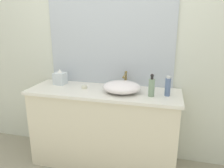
% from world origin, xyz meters
% --- Properties ---
extents(bathroom_wall_rear, '(6.00, 0.06, 2.60)m').
position_xyz_m(bathroom_wall_rear, '(0.00, 0.73, 1.30)').
color(bathroom_wall_rear, silver).
rests_on(bathroom_wall_rear, ground).
extents(vanity_counter, '(1.55, 0.51, 0.84)m').
position_xyz_m(vanity_counter, '(-0.01, 0.43, 0.42)').
color(vanity_counter, beige).
rests_on(vanity_counter, ground).
extents(wall_mirror_panel, '(1.37, 0.01, 0.95)m').
position_xyz_m(wall_mirror_panel, '(-0.01, 0.69, 1.32)').
color(wall_mirror_panel, '#B2BCC6').
rests_on(wall_mirror_panel, vanity_counter).
extents(sink_basin, '(0.38, 0.33, 0.11)m').
position_xyz_m(sink_basin, '(0.18, 0.42, 0.90)').
color(sink_basin, white).
rests_on(sink_basin, vanity_counter).
extents(faucet, '(0.03, 0.15, 0.17)m').
position_xyz_m(faucet, '(0.18, 0.60, 0.94)').
color(faucet, olive).
rests_on(faucet, vanity_counter).
extents(soap_dispenser, '(0.06, 0.06, 0.22)m').
position_xyz_m(soap_dispenser, '(0.47, 0.38, 0.94)').
color(soap_dispenser, gray).
rests_on(soap_dispenser, vanity_counter).
extents(lotion_bottle, '(0.05, 0.05, 0.19)m').
position_xyz_m(lotion_bottle, '(0.62, 0.43, 0.93)').
color(lotion_bottle, slate).
rests_on(lotion_bottle, vanity_counter).
extents(tissue_box, '(0.13, 0.13, 0.17)m').
position_xyz_m(tissue_box, '(-0.54, 0.53, 0.92)').
color(tissue_box, silver).
rests_on(tissue_box, vanity_counter).
extents(candle_jar, '(0.06, 0.06, 0.03)m').
position_xyz_m(candle_jar, '(-0.22, 0.45, 0.86)').
color(candle_jar, silver).
rests_on(candle_jar, vanity_counter).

